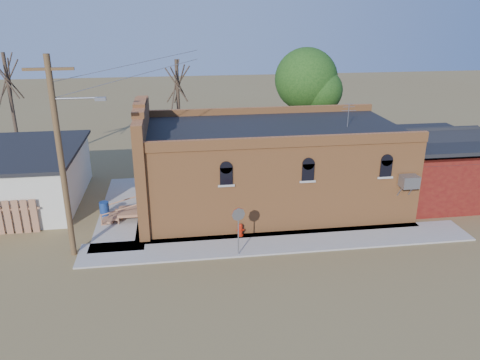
{
  "coord_description": "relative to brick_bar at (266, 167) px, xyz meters",
  "views": [
    {
      "loc": [
        -3.29,
        -18.76,
        10.74
      ],
      "look_at": [
        -0.12,
        3.47,
        2.4
      ],
      "focal_mm": 35.0,
      "sensor_mm": 36.0,
      "label": 1
    }
  ],
  "objects": [
    {
      "name": "fire_hydrant",
      "position": [
        -1.98,
        -3.7,
        -1.94
      ],
      "size": [
        0.38,
        0.38,
        0.66
      ],
      "rotation": [
        0.0,
        0.0,
        0.37
      ],
      "color": "#A21A09",
      "rests_on": "sidewalk_south"
    },
    {
      "name": "tree_bare_near",
      "position": [
        -4.64,
        7.51,
        3.62
      ],
      "size": [
        2.8,
        2.8,
        7.65
      ],
      "color": "#4B352A",
      "rests_on": "ground"
    },
    {
      "name": "sidewalk_west",
      "position": [
        -7.94,
        0.51,
        -2.3
      ],
      "size": [
        2.6,
        10.0,
        0.08
      ],
      "primitive_type": "cube",
      "color": "#9E9991",
      "rests_on": "ground"
    },
    {
      "name": "brick_bar",
      "position": [
        0.0,
        0.0,
        0.0
      ],
      "size": [
        16.4,
        7.97,
        6.3
      ],
      "color": "#C2743B",
      "rests_on": "ground"
    },
    {
      "name": "stop_sign",
      "position": [
        -2.33,
        -5.49,
        -0.48
      ],
      "size": [
        0.62,
        0.19,
        2.31
      ],
      "rotation": [
        0.0,
        0.0,
        -0.19
      ],
      "color": "gray",
      "rests_on": "sidewalk_south"
    },
    {
      "name": "ground",
      "position": [
        -1.64,
        -5.49,
        -2.34
      ],
      "size": [
        120.0,
        120.0,
        0.0
      ],
      "primitive_type": "plane",
      "color": "olive",
      "rests_on": "ground"
    },
    {
      "name": "tree_bare_far",
      "position": [
        -15.64,
        8.51,
        4.02
      ],
      "size": [
        2.8,
        2.8,
        8.16
      ],
      "color": "#4B352A",
      "rests_on": "ground"
    },
    {
      "name": "utility_pole",
      "position": [
        -9.79,
        -4.29,
        2.43
      ],
      "size": [
        3.12,
        0.26,
        9.0
      ],
      "color": "#4D381F",
      "rests_on": "ground"
    },
    {
      "name": "red_shed",
      "position": [
        9.86,
        0.01,
        -0.07
      ],
      "size": [
        5.4,
        6.4,
        4.3
      ],
      "color": "#580F0F",
      "rests_on": "ground"
    },
    {
      "name": "sidewalk_south",
      "position": [
        -0.14,
        -4.59,
        -2.3
      ],
      "size": [
        19.0,
        2.2,
        0.08
      ],
      "primitive_type": "cube",
      "color": "#9E9991",
      "rests_on": "ground"
    },
    {
      "name": "tree_leafy",
      "position": [
        4.36,
        8.01,
        3.59
      ],
      "size": [
        4.4,
        4.4,
        8.15
      ],
      "color": "#4B352A",
      "rests_on": "ground"
    },
    {
      "name": "trash_barrel",
      "position": [
        -8.94,
        -0.28,
        -1.87
      ],
      "size": [
        0.54,
        0.54,
        0.78
      ],
      "primitive_type": "cylinder",
      "rotation": [
        0.0,
        0.0,
        -0.08
      ],
      "color": "navy",
      "rests_on": "sidewalk_west"
    }
  ]
}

